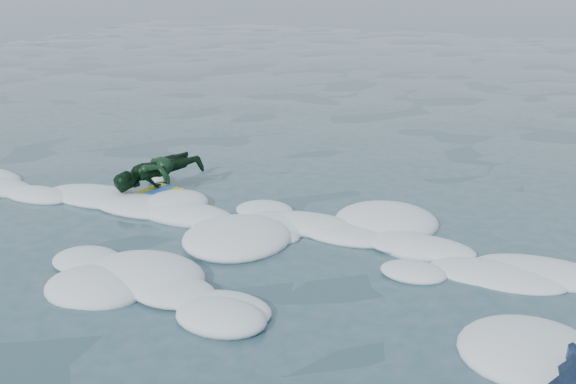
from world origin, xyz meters
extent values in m
plane|color=#18343B|center=(0.00, 0.00, 0.00)|extent=(120.00, 120.00, 0.00)
cube|color=black|center=(-2.10, 1.85, 0.03)|extent=(0.58, 0.86, 0.04)
cube|color=yellow|center=(-2.10, 1.85, 0.06)|extent=(0.56, 0.84, 0.01)
cube|color=blue|center=(-2.10, 1.85, 0.07)|extent=(0.29, 0.76, 0.00)
imported|color=black|center=(-2.10, 2.05, 0.25)|extent=(0.97, 1.31, 0.45)
camera|label=1|loc=(2.84, -5.07, 2.92)|focal=45.00mm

